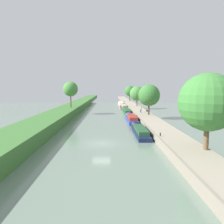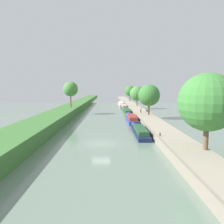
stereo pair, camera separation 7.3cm
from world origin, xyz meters
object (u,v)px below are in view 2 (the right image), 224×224
object	(u,v)px
narrowboat_cream	(121,104)
narrowboat_navy	(139,131)
park_bench	(147,110)
narrowboat_blue	(131,118)
narrowboat_green	(127,111)
mooring_bollard_far	(124,101)
person_walking	(141,109)
mooring_bollard_near	(160,134)
narrowboat_maroon	(124,107)

from	to	relation	value
narrowboat_cream	narrowboat_navy	bearing A→B (deg)	-90.08
park_bench	narrowboat_blue	bearing A→B (deg)	-118.14
narrowboat_green	mooring_bollard_far	size ratio (longest dim) A/B	35.88
narrowboat_green	park_bench	bearing A→B (deg)	-48.74
narrowboat_navy	person_walking	bearing A→B (deg)	81.32
mooring_bollard_near	mooring_bollard_far	world-z (taller)	same
narrowboat_green	narrowboat_cream	bearing A→B (deg)	90.09
narrowboat_blue	park_bench	world-z (taller)	park_bench
narrowboat_cream	person_walking	bearing A→B (deg)	-85.27
mooring_bollard_near	park_bench	world-z (taller)	park_bench
narrowboat_navy	park_bench	xyz separation A→B (m)	(5.32, 23.56, 0.91)
narrowboat_blue	narrowboat_maroon	distance (m)	30.14
narrowboat_navy	narrowboat_green	xyz separation A→B (m)	(0.13, 29.47, 0.03)
park_bench	mooring_bollard_near	bearing A→B (deg)	-96.48
narrowboat_cream	park_bench	distance (m)	36.20
person_walking	park_bench	xyz separation A→B (m)	(2.08, 2.34, -0.53)
narrowboat_navy	narrowboat_blue	world-z (taller)	narrowboat_blue
person_walking	mooring_bollard_far	xyz separation A→B (m)	(-1.35, 44.49, -0.65)
mooring_bollard_near	narrowboat_cream	bearing A→B (deg)	91.57
narrowboat_cream	narrowboat_green	bearing A→B (deg)	-89.91
narrowboat_navy	mooring_bollard_far	size ratio (longest dim) A/B	26.28
narrowboat_maroon	park_bench	xyz separation A→B (m)	(5.09, -20.17, 0.83)
narrowboat_green	narrowboat_blue	bearing A→B (deg)	-90.50
narrowboat_navy	narrowboat_cream	size ratio (longest dim) A/B	0.78
narrowboat_maroon	narrowboat_blue	bearing A→B (deg)	-90.45
mooring_bollard_near	mooring_bollard_far	bearing A→B (deg)	90.00
mooring_bollard_near	park_bench	xyz separation A→B (m)	(3.43, 30.20, 0.12)
mooring_bollard_far	person_walking	bearing A→B (deg)	-88.26
mooring_bollard_near	mooring_bollard_far	distance (m)	72.36
narrowboat_cream	mooring_bollard_far	xyz separation A→B (m)	(1.81, 6.35, 0.79)
narrowboat_maroon	park_bench	distance (m)	20.82
narrowboat_blue	mooring_bollard_far	bearing A→B (deg)	87.91
mooring_bollard_far	park_bench	size ratio (longest dim) A/B	0.30
narrowboat_blue	mooring_bollard_near	bearing A→B (deg)	-84.64
narrowboat_green	mooring_bollard_far	distance (m)	36.29
narrowboat_maroon	narrowboat_cream	xyz separation A→B (m)	(-0.15, 15.63, -0.09)
narrowboat_cream	mooring_bollard_near	world-z (taller)	mooring_bollard_near
narrowboat_blue	mooring_bollard_near	xyz separation A→B (m)	(1.90, -20.23, 0.69)
narrowboat_navy	person_walking	distance (m)	21.52
person_walking	park_bench	size ratio (longest dim) A/B	1.11
narrowboat_blue	park_bench	bearing A→B (deg)	61.86
narrowboat_blue	narrowboat_maroon	xyz separation A→B (m)	(0.24, 30.14, -0.01)
narrowboat_green	narrowboat_maroon	world-z (taller)	narrowboat_maroon
narrowboat_maroon	narrowboat_cream	size ratio (longest dim) A/B	0.81
mooring_bollard_near	mooring_bollard_far	xyz separation A→B (m)	(0.00, 72.36, 0.00)
mooring_bollard_near	park_bench	bearing A→B (deg)	83.52
person_walking	narrowboat_navy	bearing A→B (deg)	-98.68
narrowboat_blue	park_bench	xyz separation A→B (m)	(5.33, 9.97, 0.82)
narrowboat_cream	mooring_bollard_far	world-z (taller)	mooring_bollard_far
narrowboat_green	park_bench	world-z (taller)	park_bench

